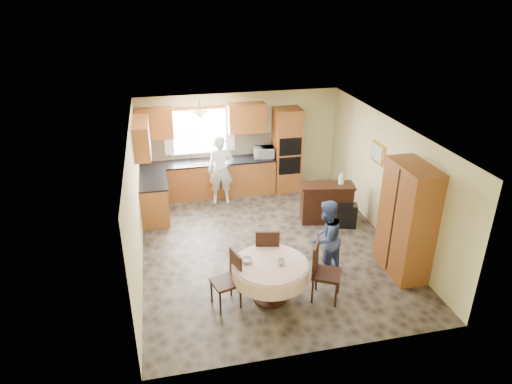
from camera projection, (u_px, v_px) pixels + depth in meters
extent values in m
cube|color=brown|center=(267.00, 246.00, 9.35)|extent=(5.00, 6.00, 0.01)
cube|color=white|center=(269.00, 128.00, 8.29)|extent=(5.00, 6.00, 0.01)
cube|color=beige|center=(240.00, 142.00, 11.48)|extent=(5.00, 0.02, 2.50)
cube|color=beige|center=(321.00, 281.00, 6.16)|extent=(5.00, 0.02, 2.50)
cube|color=beige|center=(136.00, 203.00, 8.33)|extent=(0.02, 6.00, 2.50)
cube|color=beige|center=(387.00, 180.00, 9.31)|extent=(0.02, 6.00, 2.50)
cube|color=white|center=(199.00, 131.00, 11.11)|extent=(1.40, 0.03, 1.10)
cube|color=white|center=(168.00, 132.00, 10.90)|extent=(0.22, 0.02, 1.15)
cube|color=white|center=(230.00, 128.00, 11.20)|extent=(0.22, 0.02, 1.15)
cube|color=#B46530|center=(209.00, 179.00, 11.38)|extent=(3.30, 0.60, 0.88)
cube|color=black|center=(208.00, 162.00, 11.19)|extent=(3.30, 0.64, 0.04)
cube|color=#B46530|center=(155.00, 199.00, 10.32)|extent=(0.60, 1.20, 0.88)
cube|color=black|center=(153.00, 181.00, 10.13)|extent=(0.64, 1.20, 0.04)
cube|color=#CAB98E|center=(206.00, 147.00, 11.33)|extent=(3.30, 0.02, 0.55)
cube|color=#BE682F|center=(154.00, 123.00, 10.65)|extent=(0.85, 0.33, 0.72)
cube|color=#BE682F|center=(246.00, 118.00, 11.08)|extent=(0.90, 0.33, 0.72)
cube|color=#BE682F|center=(142.00, 138.00, 9.68)|extent=(0.33, 1.20, 0.72)
cube|color=#B46530|center=(287.00, 150.00, 11.51)|extent=(0.66, 0.62, 2.12)
cube|color=black|center=(290.00, 147.00, 11.15)|extent=(0.56, 0.01, 0.45)
cube|color=black|center=(290.00, 166.00, 11.36)|extent=(0.56, 0.01, 0.45)
cone|color=beige|center=(200.00, 116.00, 10.47)|extent=(0.36, 0.36, 0.18)
cube|color=#34170E|center=(326.00, 204.00, 10.17)|extent=(1.23, 0.67, 0.83)
cube|color=black|center=(347.00, 215.00, 9.99)|extent=(0.46, 0.38, 0.54)
cube|color=#B46530|center=(407.00, 220.00, 8.13)|extent=(0.55, 1.11, 2.12)
cylinder|color=#34170E|center=(270.00, 283.00, 7.66)|extent=(0.19, 0.19, 0.66)
cylinder|color=#34170E|center=(270.00, 298.00, 7.80)|extent=(0.56, 0.56, 0.04)
cylinder|color=#F7E3CA|center=(270.00, 264.00, 7.51)|extent=(1.22, 1.22, 0.05)
cylinder|color=#F7E3CA|center=(270.00, 271.00, 7.56)|extent=(1.28, 1.28, 0.26)
cube|color=#34170E|center=(225.00, 282.00, 7.47)|extent=(0.52, 0.52, 0.05)
cube|color=#34170E|center=(236.00, 265.00, 7.43)|extent=(0.15, 0.40, 0.51)
cylinder|color=#34170E|center=(216.00, 302.00, 7.37)|extent=(0.04, 0.04, 0.43)
cylinder|color=#34170E|center=(239.00, 299.00, 7.44)|extent=(0.04, 0.04, 0.43)
cylinder|color=#34170E|center=(213.00, 289.00, 7.69)|extent=(0.04, 0.04, 0.43)
cylinder|color=#34170E|center=(235.00, 286.00, 7.76)|extent=(0.04, 0.04, 0.43)
cube|color=#34170E|center=(267.00, 252.00, 8.26)|extent=(0.52, 0.52, 0.05)
cube|color=#34170E|center=(267.00, 245.00, 7.96)|extent=(0.42, 0.13, 0.52)
cylinder|color=#34170E|center=(259.00, 271.00, 8.16)|extent=(0.04, 0.04, 0.45)
cylinder|color=#34170E|center=(279.00, 268.00, 8.23)|extent=(0.04, 0.04, 0.45)
cylinder|color=#34170E|center=(255.00, 260.00, 8.49)|extent=(0.04, 0.04, 0.45)
cylinder|color=#34170E|center=(274.00, 257.00, 8.56)|extent=(0.04, 0.04, 0.45)
cube|color=#34170E|center=(327.00, 274.00, 7.62)|extent=(0.62, 0.62, 0.05)
cube|color=#34170E|center=(316.00, 258.00, 7.55)|extent=(0.25, 0.40, 0.54)
cylinder|color=#34170E|center=(319.00, 295.00, 7.52)|extent=(0.04, 0.04, 0.46)
cylinder|color=#34170E|center=(341.00, 292.00, 7.59)|extent=(0.04, 0.04, 0.46)
cylinder|color=#34170E|center=(311.00, 281.00, 7.86)|extent=(0.04, 0.04, 0.46)
cylinder|color=#34170E|center=(332.00, 278.00, 7.94)|extent=(0.04, 0.04, 0.46)
cube|color=gold|center=(378.00, 153.00, 9.51)|extent=(0.05, 0.51, 0.43)
cube|color=silver|center=(377.00, 153.00, 9.50)|extent=(0.01, 0.43, 0.34)
imported|color=silver|center=(264.00, 152.00, 11.35)|extent=(0.53, 0.39, 0.27)
imported|color=silver|center=(221.00, 170.00, 10.88)|extent=(0.65, 0.46, 1.67)
imported|color=#38497A|center=(326.00, 238.00, 8.22)|extent=(0.89, 0.83, 1.45)
imported|color=#B2B2B2|center=(317.00, 187.00, 9.94)|extent=(0.25, 0.25, 0.05)
imported|color=silver|center=(341.00, 179.00, 9.99)|extent=(0.13, 0.13, 0.32)
imported|color=#B2B2B2|center=(281.00, 262.00, 7.45)|extent=(0.16, 0.16, 0.09)
imported|color=#B2B2B2|center=(247.00, 260.00, 7.51)|extent=(0.24, 0.24, 0.06)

